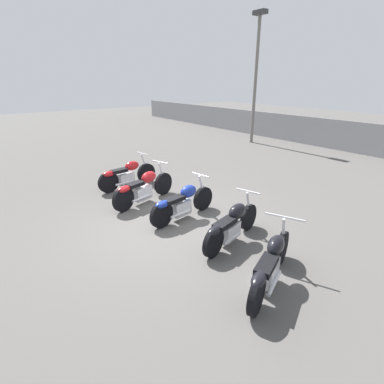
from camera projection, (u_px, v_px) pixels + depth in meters
The scene contains 8 objects.
ground_plane at pixel (165, 225), 7.02m from camera, with size 60.00×60.00×0.00m, color #514F4C.
fence_back at pixel (381, 141), 12.85m from camera, with size 40.00×0.04×1.42m.
light_pole_right at pixel (256, 67), 14.98m from camera, with size 0.70×0.35×6.29m.
motorcycle_slot_0 at pixel (127, 175), 9.29m from camera, with size 0.59×2.01×1.01m.
motorcycle_slot_1 at pixel (143, 188), 8.14m from camera, with size 0.84×2.12×1.03m.
motorcycle_slot_2 at pixel (182, 203), 7.20m from camera, with size 0.62×2.01×0.99m.
motorcycle_slot_3 at pixel (232, 224), 6.12m from camera, with size 0.78×1.97×0.97m.
motorcycle_slot_4 at pixel (271, 264), 4.81m from camera, with size 1.06×1.96×0.98m.
Camera 1 is at (5.44, -3.24, 3.19)m, focal length 28.00 mm.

